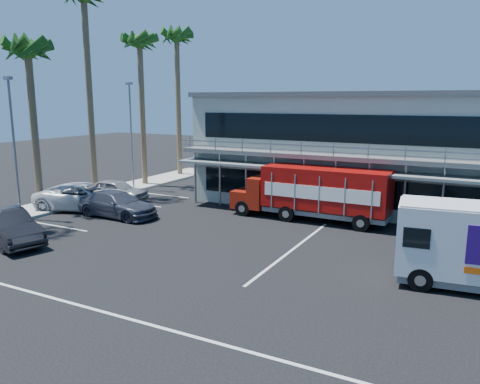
% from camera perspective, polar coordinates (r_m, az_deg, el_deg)
% --- Properties ---
extents(ground, '(120.00, 120.00, 0.00)m').
position_cam_1_polar(ground, '(20.24, -2.01, -8.53)').
color(ground, black).
rests_on(ground, ground).
extents(building, '(22.40, 12.00, 7.30)m').
position_cam_1_polar(building, '(32.30, 16.02, 5.12)').
color(building, '#9FA598').
rests_on(building, ground).
extents(curb_strip, '(3.00, 32.00, 0.16)m').
position_cam_1_polar(curb_strip, '(33.93, -19.30, -0.92)').
color(curb_strip, '#A5A399').
rests_on(curb_strip, ground).
extents(palm_c, '(2.80, 2.80, 10.75)m').
position_cam_1_polar(palm_c, '(31.31, -24.40, 14.59)').
color(palm_c, brown).
rests_on(palm_c, ground).
extents(palm_d, '(2.80, 2.80, 14.75)m').
position_cam_1_polar(palm_d, '(35.29, -18.45, 20.39)').
color(palm_d, brown).
rests_on(palm_d, ground).
extents(palm_e, '(2.80, 2.80, 12.25)m').
position_cam_1_polar(palm_e, '(38.34, -12.11, 16.56)').
color(palm_e, brown).
rests_on(palm_e, ground).
extents(palm_f, '(2.80, 2.80, 13.25)m').
position_cam_1_polar(palm_f, '(43.04, -7.71, 17.28)').
color(palm_f, brown).
rests_on(palm_f, ground).
extents(light_pole_near, '(0.50, 0.25, 8.09)m').
position_cam_1_polar(light_pole_near, '(29.53, -25.86, 5.56)').
color(light_pole_near, gray).
rests_on(light_pole_near, ground).
extents(light_pole_far, '(0.50, 0.25, 8.09)m').
position_cam_1_polar(light_pole_far, '(36.38, -13.12, 7.23)').
color(light_pole_far, gray).
rests_on(light_pole_far, ground).
extents(red_truck, '(9.21, 2.38, 3.09)m').
position_cam_1_polar(red_truck, '(26.89, 9.11, 0.04)').
color(red_truck, maroon).
rests_on(red_truck, ground).
extents(parked_car_b, '(5.28, 3.06, 1.64)m').
position_cam_1_polar(parked_car_b, '(25.13, -26.47, -3.84)').
color(parked_car_b, black).
rests_on(parked_car_b, ground).
extents(parked_car_c, '(6.66, 4.66, 1.69)m').
position_cam_1_polar(parked_car_c, '(30.92, -18.36, -0.55)').
color(parked_car_c, silver).
rests_on(parked_car_c, ground).
extents(parked_car_d, '(5.23, 2.26, 1.50)m').
position_cam_1_polar(parked_car_d, '(28.60, -14.73, -1.45)').
color(parked_car_d, '#333644').
rests_on(parked_car_d, ground).
extents(parked_car_e, '(4.69, 2.41, 1.53)m').
position_cam_1_polar(parked_car_e, '(32.90, -14.87, 0.19)').
color(parked_car_e, gray).
rests_on(parked_car_e, ground).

